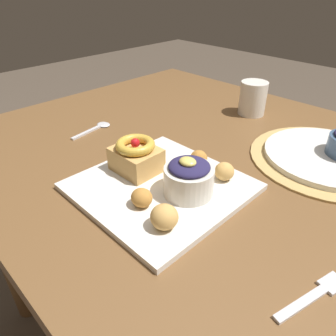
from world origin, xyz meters
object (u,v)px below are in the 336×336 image
Objects in this scene: cake_slice at (136,156)px; spoon at (96,128)px; fork at (316,294)px; coffee_mug at (253,98)px; front_plate at (161,186)px; fritter_front at (224,171)px; berry_ramekin at (187,177)px; fritter_back at (164,217)px; back_plate at (328,156)px; fritter_extra at (199,158)px; fritter_middle at (142,198)px.

spoon is (-0.25, 0.07, -0.04)m from cake_slice.
coffee_mug is (-0.41, 0.48, 0.05)m from fork.
cake_slice is 0.75× the size of fork.
front_plate is 0.13m from fritter_front.
fritter_front is at bearing -65.08° from coffee_mug.
cake_slice is 0.13m from berry_ramekin.
front_plate is 0.47m from coffee_mug.
berry_ramekin is 0.46m from coffee_mug.
front_plate is 2.34× the size of spoon.
fritter_back is 0.17× the size of back_plate.
cake_slice is 2.05× the size of fritter_back.
spoon is (-0.40, -0.03, -0.03)m from fritter_front.
berry_ramekin is (0.05, 0.02, 0.04)m from front_plate.
fritter_back reaches higher than fritter_extra.
cake_slice is 0.39m from fork.
fritter_extra is (0.08, 0.11, -0.02)m from cake_slice.
fritter_front is 0.99× the size of fritter_middle.
fritter_extra is (0.01, 0.11, 0.02)m from front_plate.
fritter_middle is 0.85× the size of fritter_back.
fritter_extra is (-0.02, 0.18, 0.00)m from fritter_middle.
coffee_mug is (-0.10, 0.35, 0.02)m from fritter_extra.
fritter_middle is at bearing -111.07° from back_plate.
fritter_middle is at bearing -35.46° from cake_slice.
fritter_back is 0.44m from spoon.
fritter_extra is (-0.05, 0.09, -0.02)m from berry_ramekin.
spoon is at bearing 158.63° from fritter_middle.
fritter_back is at bearing -67.89° from berry_ramekin.
cake_slice is 2.52× the size of fritter_extra.
front_plate is 0.08m from cake_slice.
back_plate is at bearing -22.44° from coffee_mug.
back_plate reaches higher than front_plate.
fritter_back is at bearing -119.34° from spoon.
fritter_middle is 0.30m from fork.
fritter_middle is at bearing 171.33° from fritter_back.
fritter_front is 0.85× the size of fritter_back.
berry_ramekin is at bearing 112.11° from fritter_back.
fritter_middle is at bearing -121.29° from spoon.
berry_ramekin is at bearing -61.99° from fritter_extra.
coffee_mug is at bearing 108.72° from fritter_back.
fritter_front is 0.18m from fritter_middle.
fritter_front is (0.02, 0.08, -0.02)m from berry_ramekin.
berry_ramekin reaches higher than cake_slice.
fritter_front is (0.15, 0.10, -0.02)m from cake_slice.
fritter_front is at bearing 74.74° from berry_ramekin.
back_plate is at bearing 53.22° from fritter_extra.
coffee_mug reaches higher than back_plate.
cake_slice is 0.98× the size of coffee_mug.
fritter_middle and fritter_extra have the same top height.
coffee_mug is (-0.02, 0.46, 0.00)m from cake_slice.
fritter_middle is 0.31× the size of fork.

